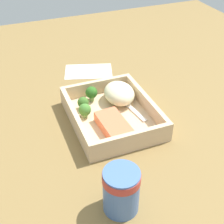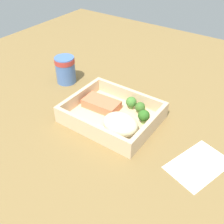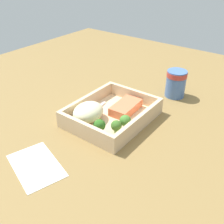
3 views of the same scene
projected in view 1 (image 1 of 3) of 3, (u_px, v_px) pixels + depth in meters
ground_plane at (112, 123)px, 81.98cm from camera, size 160.00×160.00×2.00cm
takeout_tray at (112, 118)px, 81.03cm from camera, size 25.55×20.64×1.20cm
tray_rim at (112, 110)px, 79.49cm from camera, size 25.55×20.64×3.99cm
salmon_fillet at (114, 125)px, 75.67cm from camera, size 11.27×6.51×2.63cm
mashed_potatoes at (119, 93)px, 84.68cm from camera, size 9.94×7.99×5.38cm
broccoli_floret_1 at (85, 110)px, 79.29cm from camera, size 3.22×3.22×3.90cm
broccoli_floret_2 at (91, 93)px, 85.14cm from camera, size 3.31×3.31×4.32cm
broccoli_floret_3 at (83, 103)px, 82.07cm from camera, size 3.01×3.01×3.71cm
fork at (126, 104)px, 85.00cm from camera, size 15.86×4.14×0.44cm
paper_cup at (121, 189)px, 56.53cm from camera, size 6.96×6.96×9.45cm
receipt_slip at (89, 71)px, 102.33cm from camera, size 13.90×17.43×0.24cm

